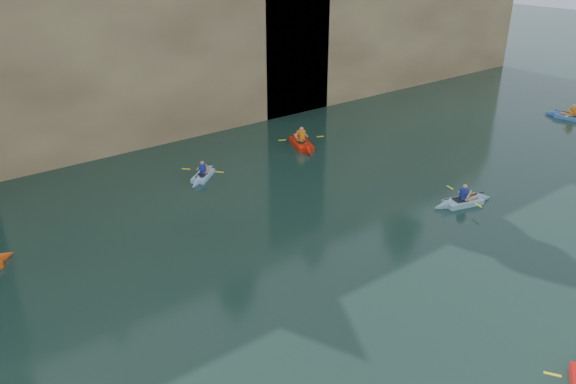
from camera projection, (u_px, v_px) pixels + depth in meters
ground at (469, 374)px, 14.95m from camera, size 160.00×160.00×0.00m
cliff at (62, 19)px, 33.87m from camera, size 70.00×16.00×12.00m
cliff_slab_center at (146, 36)px, 29.83m from camera, size 24.00×2.40×11.40m
cliff_slab_east at (399, 19)px, 41.38m from camera, size 26.00×2.40×9.84m
sea_cave_center at (48, 135)px, 27.72m from camera, size 3.50×1.00×3.20m
sea_cave_east at (275, 81)px, 35.30m from camera, size 5.00×1.00×4.50m
kayaker_ltblue_near at (463, 201)px, 24.24m from camera, size 3.06×2.26×1.18m
kayaker_red_far at (301, 143)px, 30.96m from camera, size 2.45×3.67×1.34m
kayaker_ltblue_mid at (203, 175)px, 26.91m from camera, size 2.56×2.24×1.05m
kayaker_blue_east at (572, 117)px, 35.37m from camera, size 2.37×3.47×1.21m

